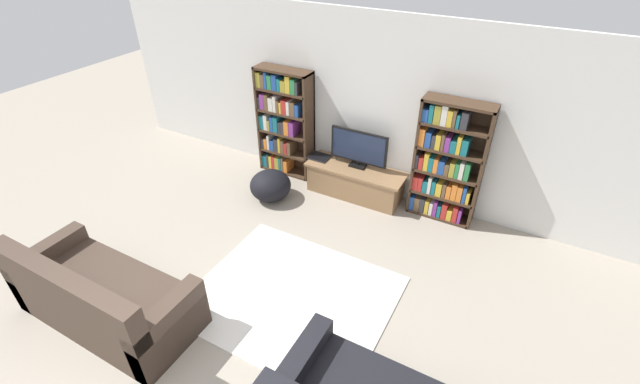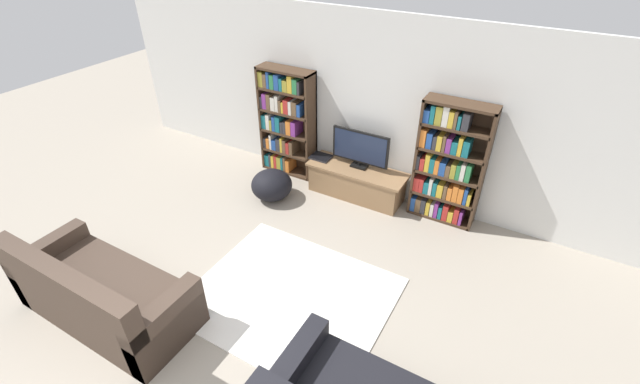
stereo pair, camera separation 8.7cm
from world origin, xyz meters
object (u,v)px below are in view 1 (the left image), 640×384
bookshelf_left (283,121)px  bookshelf_right (446,164)px  laptop (319,157)px  couch_left_sectional (103,299)px  tv_stand (355,181)px  television (359,148)px  beanbag_ottoman (270,185)px

bookshelf_left → bookshelf_right: same height
laptop → couch_left_sectional: (-0.67, -3.40, -0.17)m
laptop → bookshelf_left: bearing=171.4°
bookshelf_right → tv_stand: size_ratio=1.15×
laptop → television: bearing=4.5°
bookshelf_left → laptop: (0.69, -0.11, -0.41)m
tv_stand → beanbag_ottoman: bearing=-147.3°
bookshelf_right → couch_left_sectional: bookshelf_right is taller
beanbag_ottoman → tv_stand: bearing=32.7°
tv_stand → television: television is taller
couch_left_sectional → laptop: bearing=78.8°
tv_stand → television: size_ratio=1.71×
couch_left_sectional → tv_stand: bearing=69.1°
tv_stand → beanbag_ottoman: (-1.06, -0.68, -0.01)m
couch_left_sectional → beanbag_ottoman: bearing=85.1°
laptop → couch_left_sectional: size_ratio=0.16×
beanbag_ottoman → bookshelf_left: bearing=107.6°
laptop → beanbag_ottoman: bearing=-122.0°
laptop → tv_stand: bearing=-2.0°
bookshelf_right → laptop: size_ratio=5.55×
tv_stand → beanbag_ottoman: 1.26m
bookshelf_left → couch_left_sectional: size_ratio=0.87×
bookshelf_right → tv_stand: 1.37m
bookshelf_right → television: 1.24m
tv_stand → laptop: size_ratio=4.81×
tv_stand → television: bearing=90.0°
bookshelf_right → couch_left_sectional: (-2.53, -3.51, -0.51)m
bookshelf_right → tv_stand: (-1.24, -0.13, -0.59)m
couch_left_sectional → beanbag_ottoman: 2.71m
bookshelf_right → couch_left_sectional: size_ratio=0.87×
bookshelf_right → television: (-1.24, -0.06, -0.06)m
beanbag_ottoman → television: bearing=35.3°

